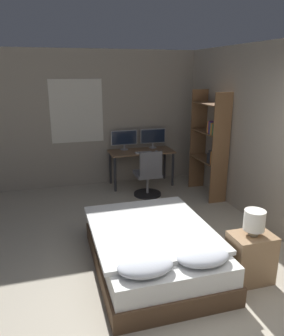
{
  "coord_description": "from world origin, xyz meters",
  "views": [
    {
      "loc": [
        -1.28,
        -2.2,
        2.29
      ],
      "look_at": [
        0.16,
        2.77,
        0.75
      ],
      "focal_mm": 35.0,
      "sensor_mm": 36.0,
      "label": 1
    }
  ],
  "objects": [
    {
      "name": "computer_mouse",
      "position": [
        0.77,
        3.85,
        0.74
      ],
      "size": [
        0.07,
        0.05,
        0.04
      ],
      "color": "#B7B7BC",
      "rests_on": "desk"
    },
    {
      "name": "bed",
      "position": [
        -0.19,
        1.09,
        0.25
      ],
      "size": [
        1.4,
        1.91,
        0.57
      ],
      "color": "brown",
      "rests_on": "ground_plane"
    },
    {
      "name": "office_chair",
      "position": [
        0.46,
        3.37,
        0.36
      ],
      "size": [
        0.52,
        0.52,
        0.9
      ],
      "color": "black",
      "rests_on": "ground_plane"
    },
    {
      "name": "wall_back",
      "position": [
        -0.01,
        4.4,
        1.35
      ],
      "size": [
        12.0,
        0.08,
        2.7
      ],
      "color": "#9E9384",
      "rests_on": "ground_plane"
    },
    {
      "name": "monitor_left",
      "position": [
        0.2,
        4.23,
        0.96
      ],
      "size": [
        0.55,
        0.16,
        0.41
      ],
      "color": "#B7B7BC",
      "rests_on": "desk"
    },
    {
      "name": "monitor_right",
      "position": [
        0.82,
        4.23,
        0.96
      ],
      "size": [
        0.55,
        0.16,
        0.41
      ],
      "color": "#B7B7BC",
      "rests_on": "desk"
    },
    {
      "name": "wall_side_right",
      "position": [
        1.78,
        1.5,
        1.35
      ],
      "size": [
        0.06,
        12.0,
        2.7
      ],
      "color": "#9E9384",
      "rests_on": "ground_plane"
    },
    {
      "name": "bookshelf",
      "position": [
        1.56,
        3.06,
        1.08
      ],
      "size": [
        0.33,
        0.92,
        1.96
      ],
      "color": "brown",
      "rests_on": "ground_plane"
    },
    {
      "name": "desk",
      "position": [
        0.51,
        4.04,
        0.63
      ],
      "size": [
        1.3,
        0.59,
        0.73
      ],
      "color": "#846042",
      "rests_on": "ground_plane"
    },
    {
      "name": "bedside_lamp",
      "position": [
        0.78,
        0.56,
        0.74
      ],
      "size": [
        0.23,
        0.23,
        0.29
      ],
      "color": "gray",
      "rests_on": "nightstand"
    },
    {
      "name": "ground_plane",
      "position": [
        0.0,
        0.0,
        0.0
      ],
      "size": [
        20.0,
        20.0,
        0.0
      ],
      "primitive_type": "plane",
      "color": "#B2A893"
    },
    {
      "name": "keyboard",
      "position": [
        0.51,
        3.85,
        0.73
      ],
      "size": [
        0.34,
        0.13,
        0.02
      ],
      "color": "#B7B7BC",
      "rests_on": "desk"
    },
    {
      "name": "nightstand",
      "position": [
        0.78,
        0.56,
        0.28
      ],
      "size": [
        0.47,
        0.35,
        0.57
      ],
      "color": "#997551",
      "rests_on": "ground_plane"
    }
  ]
}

